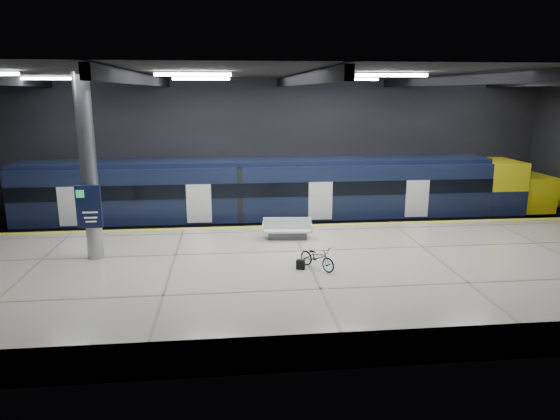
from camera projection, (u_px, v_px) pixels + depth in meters
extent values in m
plane|color=black|center=(298.00, 268.00, 21.21)|extent=(30.00, 30.00, 0.00)
cube|color=black|center=(279.00, 152.00, 28.02)|extent=(30.00, 0.10, 8.00)
cube|color=black|center=(345.00, 227.00, 12.54)|extent=(30.00, 0.10, 8.00)
cube|color=black|center=(300.00, 73.00, 19.36)|extent=(30.00, 16.00, 0.10)
cube|color=black|center=(143.00, 80.00, 18.80)|extent=(0.25, 16.00, 0.40)
cube|color=black|center=(300.00, 80.00, 19.41)|extent=(0.25, 16.00, 0.40)
cube|color=black|center=(448.00, 80.00, 20.03)|extent=(0.25, 16.00, 0.40)
cube|color=white|center=(193.00, 75.00, 17.04)|extent=(2.60, 0.18, 0.10)
cube|color=white|center=(392.00, 75.00, 17.76)|extent=(2.60, 0.18, 0.10)
cube|color=white|center=(42.00, 78.00, 22.13)|extent=(2.60, 0.18, 0.10)
cube|color=white|center=(201.00, 79.00, 22.84)|extent=(2.60, 0.18, 0.10)
cube|color=white|center=(351.00, 79.00, 23.56)|extent=(2.60, 0.18, 0.10)
cube|color=white|center=(491.00, 80.00, 24.28)|extent=(2.60, 0.18, 0.10)
cube|color=beige|center=(308.00, 277.00, 18.66)|extent=(30.00, 11.00, 1.10)
cube|color=yellow|center=(290.00, 226.00, 23.61)|extent=(30.00, 0.40, 0.01)
cube|color=gray|center=(285.00, 235.00, 25.81)|extent=(30.00, 0.08, 0.16)
cube|color=gray|center=(282.00, 228.00, 27.21)|extent=(30.00, 0.08, 0.16)
cube|color=black|center=(259.00, 223.00, 26.27)|extent=(24.00, 2.58, 0.80)
cube|color=black|center=(259.00, 190.00, 25.85)|extent=(24.00, 2.80, 2.75)
cube|color=black|center=(258.00, 162.00, 25.51)|extent=(24.00, 2.30, 0.24)
cube|color=black|center=(260.00, 190.00, 24.43)|extent=(24.00, 0.04, 0.70)
cube|color=white|center=(320.00, 201.00, 24.87)|extent=(1.20, 0.05, 1.90)
cube|color=yellow|center=(496.00, 185.00, 27.19)|extent=(2.00, 2.80, 2.75)
ellipsoid|color=yellow|center=(540.00, 193.00, 27.56)|extent=(3.60, 2.52, 1.90)
cube|color=black|center=(502.00, 182.00, 27.18)|extent=(1.60, 2.38, 0.80)
cube|color=#595B60|center=(287.00, 235.00, 21.59)|extent=(1.70, 0.67, 0.31)
cube|color=silver|center=(287.00, 230.00, 21.54)|extent=(2.15, 1.07, 0.08)
cube|color=silver|center=(287.00, 223.00, 21.47)|extent=(2.07, 0.27, 0.52)
cube|color=silver|center=(263.00, 227.00, 21.50)|extent=(0.14, 0.88, 0.31)
cube|color=silver|center=(311.00, 227.00, 21.52)|extent=(0.14, 0.88, 0.31)
imported|color=#99999E|center=(317.00, 257.00, 17.86)|extent=(1.43, 1.62, 0.85)
cube|color=black|center=(301.00, 265.00, 17.86)|extent=(0.34, 0.28, 0.35)
cylinder|color=#9EA0A5|center=(89.00, 169.00, 18.37)|extent=(0.60, 0.60, 6.90)
cube|color=#0F1637|center=(89.00, 207.00, 18.27)|extent=(0.90, 0.12, 1.60)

